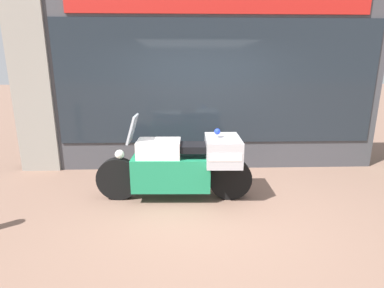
{
  "coord_description": "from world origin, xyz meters",
  "views": [
    {
      "loc": [
        -0.35,
        -3.9,
        2.0
      ],
      "look_at": [
        -0.19,
        0.9,
        0.74
      ],
      "focal_mm": 28.0,
      "sensor_mm": 36.0,
      "label": 1
    }
  ],
  "objects": [
    {
      "name": "ground_plane",
      "position": [
        0.0,
        0.0,
        0.0
      ],
      "size": [
        60.0,
        60.0,
        0.0
      ],
      "primitive_type": "plane",
      "color": "#7A5B4C"
    },
    {
      "name": "shop_building",
      "position": [
        -0.37,
        2.0,
        1.65
      ],
      "size": [
        6.98,
        0.55,
        3.28
      ],
      "color": "#424247",
      "rests_on": "ground"
    },
    {
      "name": "window_display",
      "position": [
        0.29,
        2.03,
        0.5
      ],
      "size": [
        5.8,
        0.3,
        2.11
      ],
      "color": "slate",
      "rests_on": "ground"
    },
    {
      "name": "paramedic_motorcycle",
      "position": [
        -0.32,
        0.4,
        0.57
      ],
      "size": [
        2.37,
        0.78,
        1.31
      ],
      "rotation": [
        0.0,
        0.0,
        3.11
      ],
      "color": "black",
      "rests_on": "ground"
    }
  ]
}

